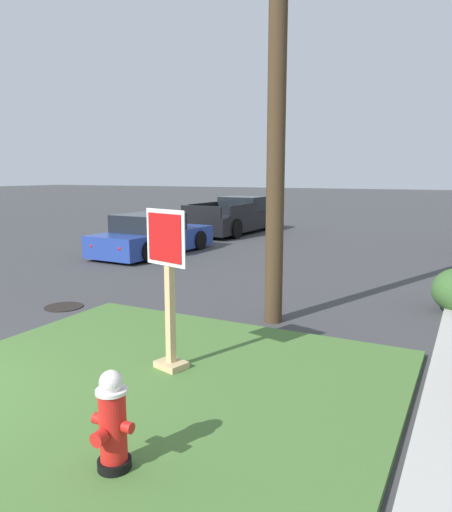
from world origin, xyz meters
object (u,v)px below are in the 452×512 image
at_px(manhole_cover, 64,307).
at_px(pickup_truck_black, 235,218).
at_px(fire_hydrant, 112,423).
at_px(parked_sedan_blue, 153,236).
at_px(stop_sign, 169,296).

height_order(manhole_cover, pickup_truck_black, pickup_truck_black).
relative_size(fire_hydrant, parked_sedan_blue, 0.19).
bearing_deg(stop_sign, manhole_cover, 154.54).
xyz_separation_m(stop_sign, pickup_truck_black, (-5.76, 13.54, -0.38)).
xyz_separation_m(stop_sign, manhole_cover, (-3.46, 1.65, -0.99)).
xyz_separation_m(fire_hydrant, parked_sedan_blue, (-6.36, 9.39, 0.07)).
xyz_separation_m(parked_sedan_blue, pickup_truck_black, (-0.15, 6.09, 0.08)).
bearing_deg(parked_sedan_blue, stop_sign, -53.02).
height_order(fire_hydrant, stop_sign, stop_sign).
relative_size(fire_hydrant, manhole_cover, 1.20).
distance_m(fire_hydrant, stop_sign, 2.14).
height_order(stop_sign, pickup_truck_black, stop_sign).
xyz_separation_m(stop_sign, parked_sedan_blue, (-5.61, 7.45, -0.45)).
bearing_deg(manhole_cover, stop_sign, -25.46).
bearing_deg(pickup_truck_black, parked_sedan_blue, -88.63).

